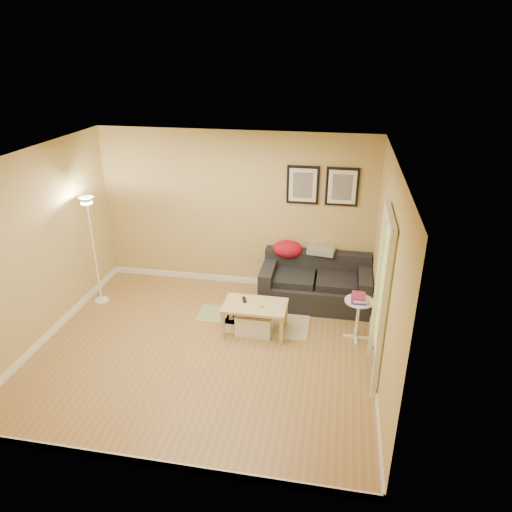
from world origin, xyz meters
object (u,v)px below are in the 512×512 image
side_table (357,319)px  floor_lamp (95,254)px  coffee_table (255,318)px  storage_bin (254,323)px  sofa (316,281)px  book_stack (359,298)px

side_table → floor_lamp: bearing=175.5°
floor_lamp → coffee_table: bearing=-9.0°
storage_bin → side_table: size_ratio=0.86×
sofa → side_table: 1.11m
storage_bin → side_table: side_table is taller
storage_bin → side_table: (1.43, 0.12, 0.14)m
sofa → book_stack: bearing=-55.1°
coffee_table → floor_lamp: floor_lamp is taller
book_stack → storage_bin: bearing=-158.7°
side_table → floor_lamp: (-4.02, 0.31, 0.53)m
book_stack → floor_lamp: 4.03m
coffee_table → floor_lamp: 2.70m
sofa → book_stack: sofa is taller
sofa → side_table: sofa is taller
sofa → storage_bin: size_ratio=3.27×
storage_bin → floor_lamp: size_ratio=0.30×
coffee_table → floor_lamp: size_ratio=0.51×
floor_lamp → storage_bin: bearing=-9.5°
coffee_table → sofa: bearing=73.5°
sofa → storage_bin: bearing=-127.8°
floor_lamp → sofa: bearing=9.8°
storage_bin → floor_lamp: bearing=170.5°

